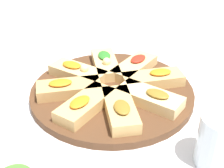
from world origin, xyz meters
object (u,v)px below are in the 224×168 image
plate_right (21,47)px  napkin_stack (200,46)px  water_glass (221,141)px  serving_board (112,92)px

plate_right → napkin_stack: size_ratio=1.65×
plate_right → water_glass: (-0.27, -0.61, 0.04)m
napkin_stack → serving_board: bearing=156.4°
water_glass → napkin_stack: size_ratio=0.69×
plate_right → napkin_stack: (0.22, -0.51, -0.00)m
plate_right → napkin_stack: plate_right is taller
serving_board → napkin_stack: (0.36, -0.16, -0.01)m
plate_right → napkin_stack: 0.56m
plate_right → water_glass: size_ratio=2.39×
water_glass → serving_board: bearing=62.2°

